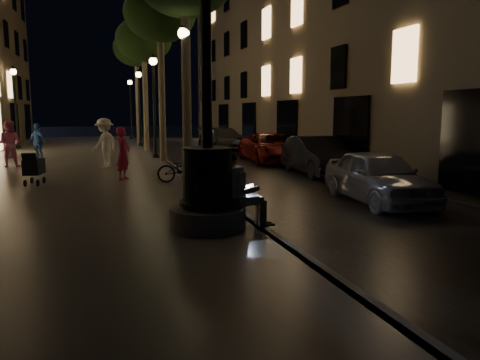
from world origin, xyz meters
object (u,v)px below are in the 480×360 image
object	(u,v)px
pedestrian_pink	(9,144)
pedestrian_blue	(38,142)
lamp_curb_d	(130,101)
lamp_left_c	(15,97)
seated_man_laptop	(240,188)
car_second	(317,156)
car_third	(271,148)
lamp_curb_a	(185,82)
pedestrian_dark	(10,140)
lamp_curb_c	(139,98)
tree_second	(160,15)
pedestrian_white	(105,143)
bicycle	(184,169)
car_front	(378,177)
fountain_lamppost	(207,175)
stroller	(34,167)
tree_far	(136,49)
car_rear	(223,141)
pedestrian_red	(123,154)
tree_third	(144,40)
lamp_curb_b	(154,93)

from	to	relation	value
pedestrian_pink	pedestrian_blue	size ratio (longest dim) A/B	1.10
lamp_curb_d	lamp_left_c	bearing A→B (deg)	-131.59
seated_man_laptop	car_second	bearing A→B (deg)	54.91
car_third	lamp_curb_d	bearing A→B (deg)	110.30
lamp_curb_a	pedestrian_pink	distance (m)	8.58
pedestrian_dark	lamp_curb_c	bearing A→B (deg)	-39.57
tree_second	pedestrian_white	world-z (taller)	tree_second
tree_second	bicycle	bearing A→B (deg)	-91.87
lamp_curb_c	car_front	xyz separation A→B (m)	(4.32, -19.81, -2.55)
fountain_lamppost	stroller	distance (m)	7.60
car_third	car_second	bearing A→B (deg)	-85.83
car_second	stroller	bearing A→B (deg)	-169.86
lamp_curb_a	tree_far	bearing A→B (deg)	89.75
car_rear	pedestrian_white	bearing A→B (deg)	-137.17
tree_second	pedestrian_dark	size ratio (longest dim) A/B	4.26
car_second	pedestrian_white	world-z (taller)	pedestrian_white
car_front	pedestrian_blue	size ratio (longest dim) A/B	2.41
seated_man_laptop	lamp_curb_c	world-z (taller)	lamp_curb_c
tree_far	car_third	world-z (taller)	tree_far
pedestrian_white	pedestrian_blue	size ratio (longest dim) A/B	1.14
seated_man_laptop	pedestrian_blue	distance (m)	14.85
car_front	pedestrian_blue	bearing A→B (deg)	133.72
tree_second	car_third	size ratio (longest dim) A/B	1.51
tree_far	pedestrian_blue	bearing A→B (deg)	-117.38
car_front	pedestrian_red	distance (m)	7.81
car_second	bicycle	xyz separation A→B (m)	(-5.36, -1.72, -0.10)
tree_second	car_rear	bearing A→B (deg)	53.59
lamp_curb_a	car_front	world-z (taller)	lamp_curb_a
tree_third	tree_far	distance (m)	6.01
fountain_lamppost	tree_far	world-z (taller)	tree_far
bicycle	car_second	bearing A→B (deg)	-64.18
pedestrian_pink	pedestrian_blue	world-z (taller)	pedestrian_pink
lamp_curb_d	car_front	size ratio (longest dim) A/B	1.20
seated_man_laptop	tree_far	xyz separation A→B (m)	(0.17, 24.00, 5.50)
lamp_curb_b	car_third	distance (m)	6.04
lamp_curb_d	car_rear	distance (m)	13.28
tree_third	bicycle	distance (m)	13.31
lamp_curb_d	car_rear	world-z (taller)	lamp_curb_d
car_front	lamp_left_c	bearing A→B (deg)	125.00
pedestrian_dark	bicycle	xyz separation A→B (m)	(6.42, -9.91, -0.45)
seated_man_laptop	lamp_left_c	distance (m)	23.21
pedestrian_blue	pedestrian_pink	bearing A→B (deg)	-70.16
seated_man_laptop	tree_third	distance (m)	18.74
tree_second	pedestrian_red	size ratio (longest dim) A/B	4.44
tree_far	lamp_left_c	world-z (taller)	tree_far
lamp_left_c	bicycle	world-z (taller)	lamp_left_c
tree_far	lamp_curb_d	bearing A→B (deg)	90.76
fountain_lamppost	pedestrian_dark	size ratio (longest dim) A/B	3.00
tree_second	pedestrian_dark	xyz separation A→B (m)	(-6.62, 3.79, -5.27)
tree_third	pedestrian_dark	world-z (taller)	tree_third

